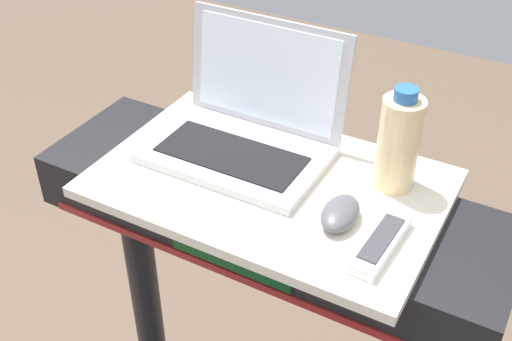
% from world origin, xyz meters
% --- Properties ---
extents(desk_board, '(0.62, 0.41, 0.02)m').
position_xyz_m(desk_board, '(0.00, 0.70, 1.19)').
color(desk_board, beige).
rests_on(desk_board, treadmill_base).
extents(laptop, '(0.34, 0.25, 0.23)m').
position_xyz_m(laptop, '(-0.09, 0.77, 1.24)').
color(laptop, '#B7B7BC').
rests_on(laptop, desk_board).
extents(computer_mouse, '(0.07, 0.10, 0.03)m').
position_xyz_m(computer_mouse, '(0.16, 0.65, 1.21)').
color(computer_mouse, '#4C4C51').
rests_on(computer_mouse, desk_board).
extents(water_bottle, '(0.07, 0.07, 0.19)m').
position_xyz_m(water_bottle, '(0.20, 0.79, 1.29)').
color(water_bottle, beige).
rests_on(water_bottle, desk_board).
extents(tv_remote, '(0.05, 0.16, 0.02)m').
position_xyz_m(tv_remote, '(0.24, 0.62, 1.21)').
color(tv_remote, silver).
rests_on(tv_remote, desk_board).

